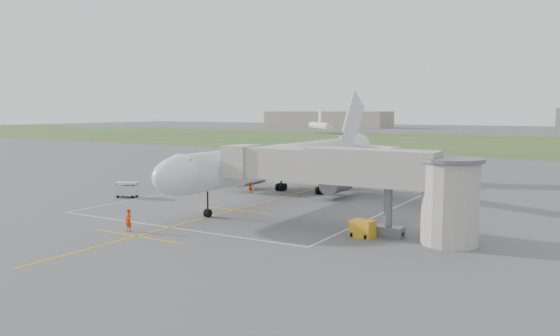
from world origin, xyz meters
The scene contains 11 objects.
ground centered at (0.00, 0.00, 0.00)m, with size 700.00×700.00×0.00m, color #525254.
grass_strip centered at (0.00, 130.00, 0.01)m, with size 700.00×120.00×0.02m, color #385726.
apron_markings centered at (0.00, -5.82, 0.01)m, with size 28.20×60.00×0.01m.
airliner centered at (0.00, 0.75, 4.39)m, with size 38.93×46.75×13.52m.
jet_bridge centered at (15.72, -13.50, 4.74)m, with size 23.40×5.00×7.20m.
gpu_unit centered at (16.29, -14.74, 0.71)m, with size 2.11×1.65×1.43m.
baggage_cart centered at (-16.05, -9.71, 0.93)m, with size 3.01×2.44×1.82m.
ramp_worker_nose centered at (-1.95, -22.97, 0.97)m, with size 0.71×0.47×1.95m, color red.
ramp_worker_wing centered at (-5.23, 0.92, 0.81)m, with size 0.79×0.62×1.63m, color #F25607.
distant_hangars centered at (-16.15, 265.19, 5.17)m, with size 345.00×49.00×12.00m.
distant_aircraft centered at (0.30, 167.83, 3.59)m, with size 181.52×29.92×8.85m.
Camera 1 is at (32.99, -56.06, 10.37)m, focal length 35.00 mm.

